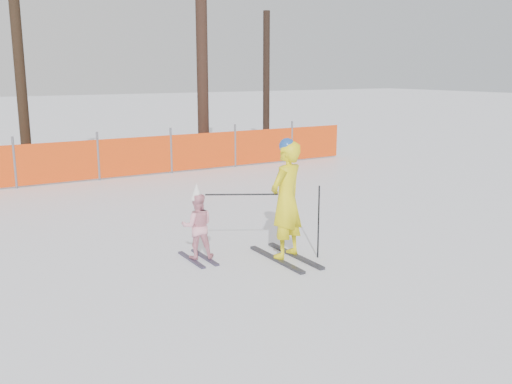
{
  "coord_description": "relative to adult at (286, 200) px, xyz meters",
  "views": [
    {
      "loc": [
        -4.28,
        -6.62,
        2.78
      ],
      "look_at": [
        0.0,
        0.5,
        1.0
      ],
      "focal_mm": 40.0,
      "sensor_mm": 36.0,
      "label": 1
    }
  ],
  "objects": [
    {
      "name": "ground",
      "position": [
        -0.32,
        -0.16,
        -0.91
      ],
      "size": [
        120.0,
        120.0,
        0.0
      ],
      "primitive_type": "plane",
      "color": "white",
      "rests_on": "ground"
    },
    {
      "name": "adult",
      "position": [
        0.0,
        0.0,
        0.0
      ],
      "size": [
        0.75,
        1.38,
        1.82
      ],
      "color": "black",
      "rests_on": "ground"
    },
    {
      "name": "tree_trunks",
      "position": [
        2.21,
        9.48,
        2.0
      ],
      "size": [
        8.35,
        1.41,
        6.48
      ],
      "color": "black",
      "rests_on": "ground"
    },
    {
      "name": "child",
      "position": [
        -1.15,
        0.65,
        -0.38
      ],
      "size": [
        0.58,
        0.84,
        1.16
      ],
      "color": "black",
      "rests_on": "ground"
    },
    {
      "name": "safety_fence",
      "position": [
        -1.82,
        7.66,
        -0.36
      ],
      "size": [
        17.79,
        0.06,
        1.25
      ],
      "color": "#595960",
      "rests_on": "ground"
    },
    {
      "name": "ski_poles",
      "position": [
        -0.05,
        0.06,
        -0.14
      ],
      "size": [
        1.51,
        0.81,
        1.11
      ],
      "color": "black",
      "rests_on": "ground"
    }
  ]
}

